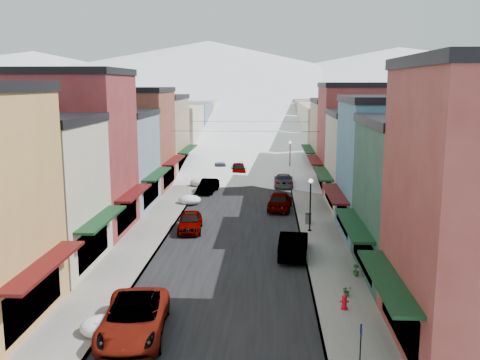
# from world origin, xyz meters

# --- Properties ---
(road) EXTENTS (10.00, 160.00, 0.01)m
(road) POSITION_xyz_m (0.00, 60.00, 0.01)
(road) COLOR black
(road) RESTS_ON ground
(sidewalk_left) EXTENTS (3.20, 160.00, 0.15)m
(sidewalk_left) POSITION_xyz_m (-6.60, 60.00, 0.07)
(sidewalk_left) COLOR gray
(sidewalk_left) RESTS_ON ground
(sidewalk_right) EXTENTS (3.20, 160.00, 0.15)m
(sidewalk_right) POSITION_xyz_m (6.60, 60.00, 0.07)
(sidewalk_right) COLOR gray
(sidewalk_right) RESTS_ON ground
(curb_left) EXTENTS (0.10, 160.00, 0.15)m
(curb_left) POSITION_xyz_m (-5.05, 60.00, 0.07)
(curb_left) COLOR slate
(curb_left) RESTS_ON ground
(curb_right) EXTENTS (0.10, 160.00, 0.15)m
(curb_right) POSITION_xyz_m (5.05, 60.00, 0.07)
(curb_right) COLOR slate
(curb_right) RESTS_ON ground
(bldg_l_cream) EXTENTS (11.30, 8.20, 9.50)m
(bldg_l_cream) POSITION_xyz_m (-13.19, 12.50, 4.76)
(bldg_l_cream) COLOR #BEB499
(bldg_l_cream) RESTS_ON ground
(bldg_l_brick_near) EXTENTS (12.30, 8.20, 12.50)m
(bldg_l_brick_near) POSITION_xyz_m (-13.69, 20.50, 6.26)
(bldg_l_brick_near) COLOR maroon
(bldg_l_brick_near) RESTS_ON ground
(bldg_l_grayblue) EXTENTS (11.30, 9.20, 9.00)m
(bldg_l_grayblue) POSITION_xyz_m (-13.19, 29.00, 4.51)
(bldg_l_grayblue) COLOR slate
(bldg_l_grayblue) RESTS_ON ground
(bldg_l_brick_far) EXTENTS (13.30, 9.20, 11.00)m
(bldg_l_brick_far) POSITION_xyz_m (-14.19, 38.00, 5.51)
(bldg_l_brick_far) COLOR brown
(bldg_l_brick_far) RESTS_ON ground
(bldg_l_tan) EXTENTS (11.30, 11.20, 10.00)m
(bldg_l_tan) POSITION_xyz_m (-13.19, 48.00, 5.01)
(bldg_l_tan) COLOR #927A5F
(bldg_l_tan) RESTS_ON ground
(bldg_r_green) EXTENTS (11.30, 9.20, 9.50)m
(bldg_r_green) POSITION_xyz_m (13.19, 12.00, 4.76)
(bldg_r_green) COLOR #204333
(bldg_r_green) RESTS_ON ground
(bldg_r_blue) EXTENTS (11.30, 9.20, 10.50)m
(bldg_r_blue) POSITION_xyz_m (13.19, 21.00, 5.26)
(bldg_r_blue) COLOR teal
(bldg_r_blue) RESTS_ON ground
(bldg_r_cream) EXTENTS (12.30, 9.20, 9.00)m
(bldg_r_cream) POSITION_xyz_m (13.69, 30.00, 4.51)
(bldg_r_cream) COLOR #C0B79A
(bldg_r_cream) RESTS_ON ground
(bldg_r_brick_far) EXTENTS (13.30, 9.20, 11.50)m
(bldg_r_brick_far) POSITION_xyz_m (14.19, 39.00, 5.76)
(bldg_r_brick_far) COLOR maroon
(bldg_r_brick_far) RESTS_ON ground
(bldg_r_tan) EXTENTS (11.30, 11.20, 9.50)m
(bldg_r_tan) POSITION_xyz_m (13.19, 49.00, 4.76)
(bldg_r_tan) COLOR #997A64
(bldg_r_tan) RESTS_ON ground
(distant_blocks) EXTENTS (34.00, 55.00, 8.00)m
(distant_blocks) POSITION_xyz_m (0.00, 83.00, 4.00)
(distant_blocks) COLOR gray
(distant_blocks) RESTS_ON ground
(mountain_ridge) EXTENTS (670.00, 340.00, 34.00)m
(mountain_ridge) POSITION_xyz_m (-19.47, 277.18, 14.36)
(mountain_ridge) COLOR silver
(mountain_ridge) RESTS_ON ground
(overhead_cables) EXTENTS (16.40, 15.04, 0.04)m
(overhead_cables) POSITION_xyz_m (0.00, 47.50, 6.20)
(overhead_cables) COLOR black
(overhead_cables) RESTS_ON ground
(car_white_suv) EXTENTS (3.45, 6.43, 1.72)m
(car_white_suv) POSITION_xyz_m (-3.50, 3.70, 0.86)
(car_white_suv) COLOR silver
(car_white_suv) RESTS_ON ground
(car_silver_sedan) EXTENTS (2.19, 4.67, 1.55)m
(car_silver_sedan) POSITION_xyz_m (-3.50, 21.38, 0.77)
(car_silver_sedan) COLOR #98999F
(car_silver_sedan) RESTS_ON ground
(car_dark_hatch) EXTENTS (2.04, 4.48, 1.42)m
(car_dark_hatch) POSITION_xyz_m (-3.74, 36.32, 0.71)
(car_dark_hatch) COLOR black
(car_dark_hatch) RESTS_ON ground
(car_silver_wagon) EXTENTS (2.67, 5.24, 1.46)m
(car_silver_wagon) POSITION_xyz_m (-3.50, 47.80, 0.73)
(car_silver_wagon) COLOR #A7ABB0
(car_silver_wagon) RESTS_ON ground
(car_green_sedan) EXTENTS (2.26, 5.29, 1.69)m
(car_green_sedan) POSITION_xyz_m (4.30, 15.61, 0.85)
(car_green_sedan) COLOR black
(car_green_sedan) RESTS_ON ground
(car_gray_suv) EXTENTS (2.55, 5.24, 1.72)m
(car_gray_suv) POSITION_xyz_m (3.66, 28.95, 0.86)
(car_gray_suv) COLOR gray
(car_gray_suv) RESTS_ON ground
(car_black_sedan) EXTENTS (2.18, 5.21, 1.50)m
(car_black_sedan) POSITION_xyz_m (4.30, 40.03, 0.75)
(car_black_sedan) COLOR black
(car_black_sedan) RESTS_ON ground
(car_lane_silver) EXTENTS (2.29, 4.90, 1.62)m
(car_lane_silver) POSITION_xyz_m (-1.13, 47.03, 0.81)
(car_lane_silver) COLOR #9FA3A7
(car_lane_silver) RESTS_ON ground
(car_lane_white) EXTENTS (3.46, 6.31, 1.67)m
(car_lane_white) POSITION_xyz_m (0.98, 65.40, 0.84)
(car_lane_white) COLOR silver
(car_lane_white) RESTS_ON ground
(fire_hydrant) EXTENTS (0.46, 0.35, 0.78)m
(fire_hydrant) POSITION_xyz_m (6.46, 6.83, 0.51)
(fire_hydrant) COLOR red
(fire_hydrant) RESTS_ON sidewalk_right
(parking_sign) EXTENTS (0.06, 0.27, 1.95)m
(parking_sign) POSITION_xyz_m (6.26, 1.00, 1.29)
(parking_sign) COLOR black
(parking_sign) RESTS_ON sidewalk_right
(trash_can) EXTENTS (0.51, 0.51, 0.86)m
(trash_can) POSITION_xyz_m (5.85, 23.55, 0.59)
(trash_can) COLOR slate
(trash_can) RESTS_ON sidewalk_right
(streetlamp_near) EXTENTS (0.34, 0.34, 4.11)m
(streetlamp_near) POSITION_xyz_m (5.81, 21.42, 2.74)
(streetlamp_near) COLOR black
(streetlamp_near) RESTS_ON sidewalk_right
(streetlamp_far) EXTENTS (0.35, 0.35, 4.19)m
(streetlamp_far) POSITION_xyz_m (5.28, 47.71, 2.80)
(streetlamp_far) COLOR black
(streetlamp_far) RESTS_ON sidewalk_right
(planter_near) EXTENTS (0.61, 0.57, 0.55)m
(planter_near) POSITION_xyz_m (6.83, 8.58, 0.43)
(planter_near) COLOR #2B612E
(planter_near) RESTS_ON sidewalk_right
(planter_far) EXTENTS (0.42, 0.42, 0.69)m
(planter_far) POSITION_xyz_m (7.80, 11.65, 0.49)
(planter_far) COLOR #2E5C2A
(planter_far) RESTS_ON sidewalk_right
(snow_pile_near) EXTENTS (2.14, 2.52, 0.91)m
(snow_pile_near) POSITION_xyz_m (-4.88, 3.72, 0.43)
(snow_pile_near) COLOR white
(snow_pile_near) RESTS_ON ground
(snow_pile_mid) EXTENTS (2.15, 2.52, 0.91)m
(snow_pile_mid) POSITION_xyz_m (-4.88, 30.71, 0.43)
(snow_pile_mid) COLOR white
(snow_pile_mid) RESTS_ON ground
(snow_pile_far) EXTENTS (2.47, 2.72, 1.04)m
(snow_pile_far) POSITION_xyz_m (-4.88, 39.52, 0.50)
(snow_pile_far) COLOR white
(snow_pile_far) RESTS_ON ground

